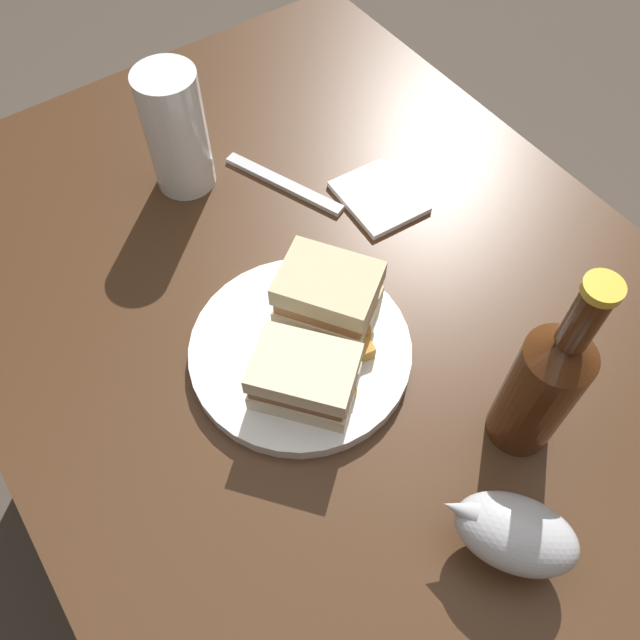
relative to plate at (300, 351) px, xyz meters
name	(u,v)px	position (x,y,z in m)	size (l,w,h in m)	color
ground_plane	(330,511)	(0.02, -0.07, -0.77)	(6.00, 6.00, 0.00)	#4C4238
dining_table	(333,442)	(0.02, -0.07, -0.39)	(1.11, 0.78, 0.76)	#422816
plate	(300,351)	(0.00, 0.00, 0.00)	(0.24, 0.24, 0.02)	white
sandwich_half_left	(305,377)	(-0.05, 0.03, 0.04)	(0.13, 0.12, 0.06)	beige
sandwich_half_right	(330,297)	(0.02, -0.05, 0.04)	(0.13, 0.12, 0.07)	beige
potato_wedge_front	(345,356)	(-0.04, -0.03, 0.02)	(0.05, 0.02, 0.02)	#AD702D
potato_wedge_middle	(337,398)	(-0.08, 0.01, 0.02)	(0.04, 0.02, 0.02)	gold
potato_wedge_back	(364,323)	(-0.02, -0.07, 0.02)	(0.04, 0.02, 0.02)	#B77F33
potato_wedge_left_edge	(358,340)	(-0.03, -0.05, 0.02)	(0.05, 0.02, 0.02)	gold
pint_glass	(178,139)	(0.31, -0.03, 0.06)	(0.08, 0.08, 0.16)	white
gravy_boat	(514,533)	(-0.28, -0.04, 0.03)	(0.13, 0.12, 0.07)	#B7B7BC
cider_bottle	(543,384)	(-0.20, -0.14, 0.09)	(0.07, 0.07, 0.25)	#47230F
napkin	(379,197)	(0.14, -0.22, 0.00)	(0.11, 0.09, 0.01)	white
fork	(284,184)	(0.23, -0.13, -0.01)	(0.18, 0.02, 0.01)	silver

